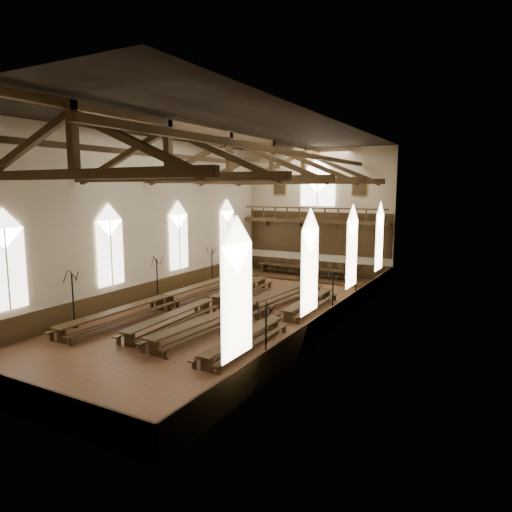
{
  "coord_description": "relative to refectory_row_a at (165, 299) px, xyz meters",
  "views": [
    {
      "loc": [
        13.16,
        -20.93,
        6.9
      ],
      "look_at": [
        0.79,
        1.5,
        3.12
      ],
      "focal_mm": 32.0,
      "sensor_mm": 36.0,
      "label": 1
    }
  ],
  "objects": [
    {
      "name": "ground",
      "position": [
        3.98,
        0.86,
        -0.57
      ],
      "size": [
        26.0,
        26.0,
        0.0
      ],
      "primitive_type": "plane",
      "color": "brown",
      "rests_on": "ground"
    },
    {
      "name": "room_walls",
      "position": [
        3.98,
        0.86,
        5.89
      ],
      "size": [
        26.0,
        26.0,
        26.0
      ],
      "color": "#BAAC8C",
      "rests_on": "ground"
    },
    {
      "name": "wainscot_band",
      "position": [
        3.98,
        0.86,
        0.03
      ],
      "size": [
        12.0,
        26.0,
        1.2
      ],
      "color": "#362510",
      "rests_on": "ground"
    },
    {
      "name": "side_windows",
      "position": [
        3.98,
        0.86,
        3.17
      ],
      "size": [
        11.85,
        19.8,
        4.5
      ],
      "color": "white",
      "rests_on": "room_walls"
    },
    {
      "name": "end_window",
      "position": [
        3.98,
        13.76,
        6.65
      ],
      "size": [
        2.8,
        0.12,
        3.8
      ],
      "color": "white",
      "rests_on": "room_walls"
    },
    {
      "name": "minstrels_gallery",
      "position": [
        3.98,
        13.52,
        3.34
      ],
      "size": [
        11.8,
        1.24,
        3.7
      ],
      "color": "#362411",
      "rests_on": "room_walls"
    },
    {
      "name": "portraits",
      "position": [
        3.98,
        13.76,
        6.53
      ],
      "size": [
        7.75,
        0.09,
        1.45
      ],
      "color": "brown",
      "rests_on": "room_walls"
    },
    {
      "name": "roof_trusses",
      "position": [
        3.98,
        0.86,
        7.65
      ],
      "size": [
        11.7,
        25.7,
        2.8
      ],
      "color": "#362411",
      "rests_on": "room_walls"
    },
    {
      "name": "refectory_row_a",
      "position": [
        0.0,
        0.0,
        0.0
      ],
      "size": [
        1.67,
        14.71,
        0.78
      ],
      "color": "#362411",
      "rests_on": "ground"
    },
    {
      "name": "refectory_row_b",
      "position": [
        2.57,
        0.94,
        -0.04
      ],
      "size": [
        1.82,
        14.3,
        0.73
      ],
      "color": "#362411",
      "rests_on": "ground"
    },
    {
      "name": "refectory_row_c",
      "position": [
        5.23,
        0.91,
        0.02
      ],
      "size": [
        2.23,
        15.0,
        0.8
      ],
      "color": "#362411",
      "rests_on": "ground"
    },
    {
      "name": "refectory_row_d",
      "position": [
        7.49,
        0.04,
        -0.08
      ],
      "size": [
        1.38,
        13.68,
        0.67
      ],
      "color": "#362411",
      "rests_on": "ground"
    },
    {
      "name": "dais",
      "position": [
        3.53,
        12.26,
        -0.48
      ],
      "size": [
        11.4,
        2.76,
        0.18
      ],
      "primitive_type": "cube",
      "color": "#362510",
      "rests_on": "ground"
    },
    {
      "name": "high_table",
      "position": [
        3.53,
        12.26,
        0.23
      ],
      "size": [
        7.82,
        1.44,
        0.73
      ],
      "color": "#362411",
      "rests_on": "dais"
    },
    {
      "name": "high_chairs",
      "position": [
        3.53,
        13.02,
        0.18
      ],
      "size": [
        7.68,
        0.49,
        1.03
      ],
      "color": "#362411",
      "rests_on": "dais"
    },
    {
      "name": "candelabrum_left_near",
      "position": [
        -1.57,
        -5.07,
        0.31
      ],
      "size": [
        0.83,
        0.88,
        2.9
      ],
      "color": "black",
      "rests_on": "ground"
    },
    {
      "name": "candelabrum_left_mid",
      "position": [
        -1.57,
        1.19,
        0.28
      ],
      "size": [
        0.85,
        0.81,
        2.8
      ],
      "color": "black",
      "rests_on": "ground"
    },
    {
      "name": "candelabrum_left_far",
      "position": [
        -1.57,
        7.17,
        0.24
      ],
      "size": [
        0.79,
        0.79,
        2.67
      ],
      "color": "black",
      "rests_on": "ground"
    },
    {
      "name": "candelabrum_right_near",
      "position": [
        9.53,
        -5.49,
        0.27
      ],
      "size": [
        0.83,
        0.81,
        2.76
      ],
      "color": "black",
      "rests_on": "ground"
    },
    {
      "name": "candelabrum_right_mid",
      "position": [
        9.53,
        1.93,
        0.28
      ],
      "size": [
        0.77,
        0.85,
        2.78
      ],
      "color": "black",
      "rests_on": "ground"
    },
    {
      "name": "candelabrum_right_far",
      "position": [
        9.53,
        6.04,
        0.22
      ],
      "size": [
        0.71,
        0.79,
        2.59
      ],
      "color": "black",
      "rests_on": "ground"
    }
  ]
}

